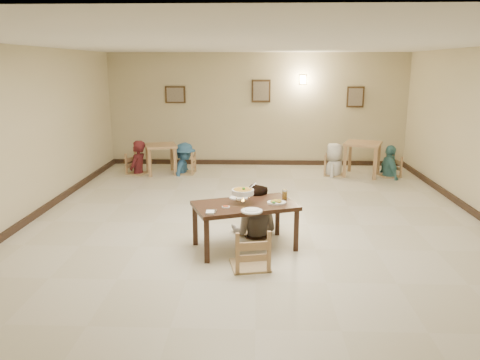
{
  "coord_description": "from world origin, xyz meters",
  "views": [
    {
      "loc": [
        -0.0,
        -7.68,
        2.67
      ],
      "look_at": [
        -0.26,
        -0.54,
        0.91
      ],
      "focal_mm": 35.0,
      "sensor_mm": 36.0,
      "label": 1
    }
  ],
  "objects_px": {
    "main_diner": "(255,184)",
    "bg_table_right": "(363,148)",
    "curry_warmer": "(243,192)",
    "drink_glass": "(285,195)",
    "bg_chair_ll": "(137,155)",
    "bg_diner_c": "(335,143)",
    "bg_diner_b": "(184,143)",
    "bg_chair_lr": "(184,153)",
    "main_table": "(245,209)",
    "bg_table_left": "(161,150)",
    "bg_diner_a": "(137,141)",
    "bg_chair_rr": "(390,157)",
    "chair_far": "(255,200)",
    "bg_chair_rl": "(335,156)",
    "bg_diner_d": "(391,145)",
    "chair_near": "(250,229)"
  },
  "relations": [
    {
      "from": "bg_chair_rl",
      "to": "bg_diner_c",
      "type": "xyz_separation_m",
      "value": [
        0.0,
        0.0,
        0.31
      ]
    },
    {
      "from": "bg_table_left",
      "to": "bg_chair_ll",
      "type": "height_order",
      "value": "bg_chair_ll"
    },
    {
      "from": "bg_table_left",
      "to": "bg_table_right",
      "type": "height_order",
      "value": "bg_table_right"
    },
    {
      "from": "main_table",
      "to": "bg_chair_ll",
      "type": "xyz_separation_m",
      "value": [
        -2.82,
        4.82,
        -0.12
      ]
    },
    {
      "from": "bg_table_left",
      "to": "bg_diner_d",
      "type": "xyz_separation_m",
      "value": [
        5.67,
        -0.1,
        0.17
      ]
    },
    {
      "from": "main_table",
      "to": "bg_chair_rr",
      "type": "height_order",
      "value": "bg_chair_rr"
    },
    {
      "from": "main_diner",
      "to": "bg_chair_lr",
      "type": "bearing_deg",
      "value": -56.48
    },
    {
      "from": "bg_table_right",
      "to": "bg_chair_rl",
      "type": "height_order",
      "value": "bg_chair_rl"
    },
    {
      "from": "curry_warmer",
      "to": "bg_chair_rr",
      "type": "height_order",
      "value": "curry_warmer"
    },
    {
      "from": "main_table",
      "to": "bg_diner_b",
      "type": "height_order",
      "value": "bg_diner_b"
    },
    {
      "from": "chair_near",
      "to": "main_diner",
      "type": "height_order",
      "value": "main_diner"
    },
    {
      "from": "bg_chair_ll",
      "to": "bg_diner_c",
      "type": "bearing_deg",
      "value": -67.85
    },
    {
      "from": "bg_chair_rl",
      "to": "bg_chair_rr",
      "type": "height_order",
      "value": "bg_chair_rl"
    },
    {
      "from": "bg_chair_rl",
      "to": "bg_diner_c",
      "type": "relative_size",
      "value": 0.61
    },
    {
      "from": "main_table",
      "to": "bg_chair_lr",
      "type": "height_order",
      "value": "bg_chair_lr"
    },
    {
      "from": "main_diner",
      "to": "bg_table_right",
      "type": "height_order",
      "value": "main_diner"
    },
    {
      "from": "chair_far",
      "to": "bg_chair_rr",
      "type": "xyz_separation_m",
      "value": [
        3.29,
        4.05,
        -0.05
      ]
    },
    {
      "from": "bg_chair_lr",
      "to": "bg_chair_rr",
      "type": "relative_size",
      "value": 1.12
    },
    {
      "from": "main_table",
      "to": "bg_chair_lr",
      "type": "distance_m",
      "value": 5.18
    },
    {
      "from": "main_table",
      "to": "bg_diner_b",
      "type": "relative_size",
      "value": 1.06
    },
    {
      "from": "bg_chair_ll",
      "to": "chair_far",
      "type": "bearing_deg",
      "value": -122.43
    },
    {
      "from": "bg_chair_rl",
      "to": "bg_diner_b",
      "type": "xyz_separation_m",
      "value": [
        -3.75,
        0.05,
        0.29
      ]
    },
    {
      "from": "curry_warmer",
      "to": "bg_diner_b",
      "type": "height_order",
      "value": "bg_diner_b"
    },
    {
      "from": "main_table",
      "to": "bg_table_right",
      "type": "xyz_separation_m",
      "value": [
        2.77,
        4.83,
        0.08
      ]
    },
    {
      "from": "bg_diner_a",
      "to": "bg_diner_c",
      "type": "height_order",
      "value": "bg_diner_a"
    },
    {
      "from": "drink_glass",
      "to": "main_table",
      "type": "bearing_deg",
      "value": -156.01
    },
    {
      "from": "bg_chair_lr",
      "to": "bg_chair_rr",
      "type": "height_order",
      "value": "bg_chair_lr"
    },
    {
      "from": "curry_warmer",
      "to": "main_diner",
      "type": "bearing_deg",
      "value": 72.81
    },
    {
      "from": "chair_near",
      "to": "bg_chair_lr",
      "type": "distance_m",
      "value": 5.85
    },
    {
      "from": "bg_chair_lr",
      "to": "drink_glass",
      "type": "bearing_deg",
      "value": 28.59
    },
    {
      "from": "bg_diner_a",
      "to": "bg_chair_rl",
      "type": "bearing_deg",
      "value": 103.39
    },
    {
      "from": "bg_table_left",
      "to": "bg_chair_lr",
      "type": "xyz_separation_m",
      "value": [
        0.59,
        0.04,
        -0.07
      ]
    },
    {
      "from": "main_table",
      "to": "bg_diner_c",
      "type": "bearing_deg",
      "value": 46.23
    },
    {
      "from": "curry_warmer",
      "to": "bg_table_left",
      "type": "relative_size",
      "value": 0.39
    },
    {
      "from": "bg_diner_c",
      "to": "bg_table_right",
      "type": "bearing_deg",
      "value": 105.41
    },
    {
      "from": "bg_chair_ll",
      "to": "bg_diner_c",
      "type": "relative_size",
      "value": 0.61
    },
    {
      "from": "main_table",
      "to": "main_diner",
      "type": "bearing_deg",
      "value": 55.82
    },
    {
      "from": "main_table",
      "to": "drink_glass",
      "type": "height_order",
      "value": "drink_glass"
    },
    {
      "from": "drink_glass",
      "to": "main_diner",
      "type": "bearing_deg",
      "value": 144.08
    },
    {
      "from": "chair_far",
      "to": "main_diner",
      "type": "bearing_deg",
      "value": -88.38
    },
    {
      "from": "main_diner",
      "to": "bg_diner_b",
      "type": "bearing_deg",
      "value": -56.48
    },
    {
      "from": "main_diner",
      "to": "bg_table_right",
      "type": "relative_size",
      "value": 1.56
    },
    {
      "from": "chair_far",
      "to": "bg_chair_ll",
      "type": "height_order",
      "value": "chair_far"
    },
    {
      "from": "bg_diner_a",
      "to": "bg_diner_d",
      "type": "bearing_deg",
      "value": 102.45
    },
    {
      "from": "curry_warmer",
      "to": "drink_glass",
      "type": "relative_size",
      "value": 2.41
    },
    {
      "from": "drink_glass",
      "to": "bg_chair_lr",
      "type": "relative_size",
      "value": 0.14
    },
    {
      "from": "main_diner",
      "to": "bg_chair_rr",
      "type": "relative_size",
      "value": 1.74
    },
    {
      "from": "bg_diner_c",
      "to": "curry_warmer",
      "type": "bearing_deg",
      "value": -5.84
    },
    {
      "from": "bg_chair_ll",
      "to": "bg_table_left",
      "type": "bearing_deg",
      "value": -63.31
    },
    {
      "from": "bg_table_left",
      "to": "bg_diner_a",
      "type": "height_order",
      "value": "bg_diner_a"
    }
  ]
}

